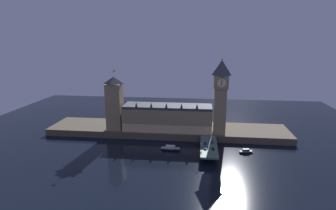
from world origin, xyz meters
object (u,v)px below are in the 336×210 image
object	(u,v)px
pedestrian_mid_walk	(216,143)
boat_downstream	(246,151)
car_northbound_lead	(205,144)
car_southbound_trail	(212,142)
car_southbound_lead	(213,149)
pedestrian_near_rail	(201,152)
victoria_tower	(115,103)
clock_tower	(221,95)
street_lamp_far	(201,134)
street_lamp_near	(201,147)
car_northbound_trail	(205,148)
boat_upstream	(170,149)

from	to	relation	value
pedestrian_mid_walk	boat_downstream	bearing A→B (deg)	-0.75
car_northbound_lead	car_southbound_trail	world-z (taller)	car_northbound_lead
car_southbound_lead	pedestrian_near_rail	distance (m)	11.94
victoria_tower	clock_tower	bearing A→B (deg)	-1.05
car_southbound_trail	street_lamp_far	world-z (taller)	street_lamp_far
victoria_tower	pedestrian_mid_walk	world-z (taller)	victoria_tower
pedestrian_mid_walk	pedestrian_near_rail	bearing A→B (deg)	-119.99
car_southbound_lead	clock_tower	bearing A→B (deg)	80.29
victoria_tower	car_northbound_lead	world-z (taller)	victoria_tower
victoria_tower	car_southbound_trail	size ratio (longest dim) A/B	11.56
clock_tower	pedestrian_mid_walk	size ratio (longest dim) A/B	36.07
street_lamp_near	street_lamp_far	xyz separation A→B (m)	(0.00, 29.44, -0.73)
car_northbound_trail	street_lamp_near	bearing A→B (deg)	-113.27
street_lamp_near	boat_upstream	size ratio (longest dim) A/B	0.44
car_northbound_trail	car_southbound_lead	bearing A→B (deg)	-4.09
clock_tower	car_southbound_trail	bearing A→B (deg)	-105.22
car_southbound_lead	pedestrian_near_rail	world-z (taller)	pedestrian_near_rail
car_northbound_trail	street_lamp_far	xyz separation A→B (m)	(-3.26, 21.87, 3.11)
pedestrian_near_rail	boat_upstream	xyz separation A→B (m)	(-24.34, 17.77, -5.46)
victoria_tower	car_northbound_trail	world-z (taller)	victoria_tower
car_northbound_lead	street_lamp_far	bearing A→B (deg)	104.73
victoria_tower	pedestrian_mid_walk	bearing A→B (deg)	-18.02
street_lamp_far	car_northbound_trail	bearing A→B (deg)	-81.53
boat_upstream	boat_downstream	xyz separation A→B (m)	(58.73, 1.74, -0.29)
car_southbound_trail	boat_downstream	size ratio (longest dim) A/B	0.39
pedestrian_mid_walk	street_lamp_near	xyz separation A→B (m)	(-11.83, -18.66, 3.56)
car_northbound_trail	street_lamp_far	bearing A→B (deg)	98.47
victoria_tower	boat_downstream	distance (m)	120.18
clock_tower	car_northbound_trail	distance (m)	52.70
boat_upstream	car_southbound_trail	bearing A→B (deg)	8.69
clock_tower	pedestrian_near_rail	xyz separation A→B (m)	(-15.25, -47.35, -33.44)
car_northbound_lead	boat_upstream	xyz separation A→B (m)	(-27.19, -0.43, -5.30)
car_southbound_trail	boat_upstream	size ratio (longest dim) A/B	0.28
pedestrian_near_rail	victoria_tower	bearing A→B (deg)	147.99
street_lamp_far	boat_upstream	size ratio (longest dim) A/B	0.37
car_northbound_trail	victoria_tower	bearing A→B (deg)	153.62
car_northbound_lead	pedestrian_mid_walk	distance (m)	8.73
pedestrian_mid_walk	boat_upstream	distance (m)	36.25
victoria_tower	car_southbound_lead	xyz separation A→B (m)	(87.04, -40.74, -23.29)
street_lamp_near	street_lamp_far	world-z (taller)	street_lamp_near
victoria_tower	car_southbound_lead	bearing A→B (deg)	-25.08
pedestrian_mid_walk	boat_downstream	size ratio (longest dim) A/B	0.15
boat_upstream	boat_downstream	world-z (taller)	boat_upstream
pedestrian_near_rail	boat_upstream	size ratio (longest dim) A/B	0.10
pedestrian_near_rail	boat_upstream	world-z (taller)	pedestrian_near_rail
clock_tower	car_southbound_trail	size ratio (longest dim) A/B	13.97
pedestrian_near_rail	street_lamp_near	size ratio (longest dim) A/B	0.23
pedestrian_mid_walk	boat_downstream	xyz separation A→B (m)	(22.97, -0.30, -5.83)
clock_tower	pedestrian_mid_walk	world-z (taller)	clock_tower
clock_tower	car_northbound_lead	world-z (taller)	clock_tower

